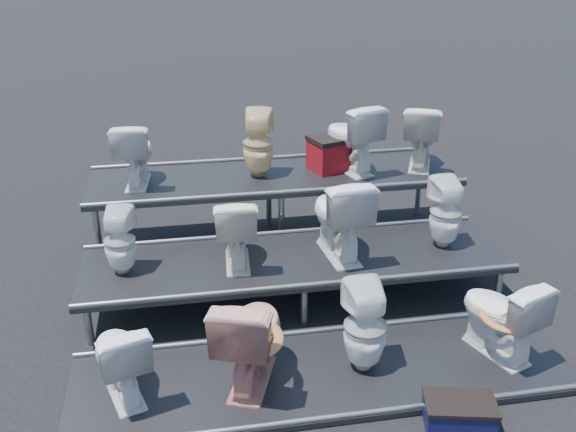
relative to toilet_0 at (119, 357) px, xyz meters
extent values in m
plane|color=black|center=(1.64, 1.30, -0.41)|extent=(80.00, 80.00, 0.00)
cube|color=black|center=(1.64, 0.00, -0.38)|extent=(4.20, 1.20, 0.06)
cube|color=black|center=(1.64, 1.30, -0.18)|extent=(4.20, 1.20, 0.46)
cube|color=black|center=(1.64, 2.60, 0.02)|extent=(4.20, 1.20, 0.86)
imported|color=silver|center=(0.00, 0.00, 0.00)|extent=(0.59, 0.78, 0.71)
imported|color=tan|center=(1.03, 0.00, 0.08)|extent=(0.74, 0.96, 0.86)
imported|color=silver|center=(1.99, 0.00, 0.05)|extent=(0.37, 0.38, 0.80)
imported|color=silver|center=(3.18, 0.00, 0.03)|extent=(0.67, 0.86, 0.77)
imported|color=silver|center=(-0.03, 1.30, 0.37)|extent=(0.35, 0.35, 0.66)
imported|color=silver|center=(1.06, 1.30, 0.41)|extent=(0.45, 0.73, 0.72)
imported|color=silver|center=(2.08, 1.30, 0.47)|extent=(0.56, 0.88, 0.86)
imported|color=silver|center=(3.20, 1.30, 0.41)|extent=(0.35, 0.36, 0.73)
imported|color=silver|center=(0.09, 2.60, 0.81)|extent=(0.47, 0.74, 0.72)
imported|color=#DDC589|center=(1.46, 2.60, 0.83)|extent=(0.42, 0.43, 0.77)
imported|color=silver|center=(2.54, 2.60, 0.85)|extent=(0.68, 0.90, 0.81)
imported|color=silver|center=(3.39, 2.60, 0.83)|extent=(0.68, 0.85, 0.76)
cube|color=maroon|center=(2.34, 2.67, 0.62)|extent=(0.58, 0.52, 0.35)
cube|color=#0E0F34|center=(2.53, -0.73, -0.32)|extent=(0.57, 0.42, 0.19)
camera|label=1|loc=(0.58, -4.26, 3.07)|focal=40.00mm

